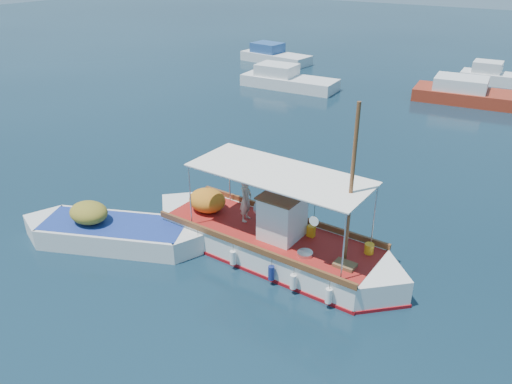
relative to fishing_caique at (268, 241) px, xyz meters
The scene contains 7 objects.
ground 0.87m from the fishing_caique, 103.35° to the left, with size 160.00×160.00×0.00m, color black.
fishing_caique is the anchor object (origin of this frame).
dinghy 5.40m from the fishing_caique, 155.38° to the right, with size 6.34×3.65×1.67m.
bg_boat_nw 21.94m from the fishing_caique, 117.63° to the left, with size 7.04×2.71×1.80m.
bg_boat_n 22.67m from the fishing_caique, 84.56° to the left, with size 8.33×3.60×1.80m.
bg_boat_far_w 30.61m from the fishing_caique, 120.18° to the left, with size 6.51×3.02×1.80m.
bg_boat_far_n 28.76m from the fishing_caique, 85.33° to the left, with size 5.03×2.23×1.80m.
Camera 1 is at (7.39, -12.78, 9.31)m, focal length 35.00 mm.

